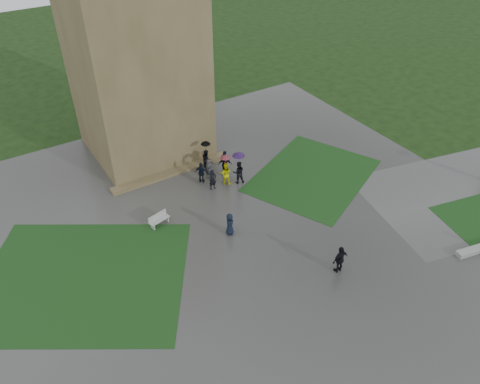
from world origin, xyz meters
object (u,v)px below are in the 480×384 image
tower (132,32)px  pedestrian_near (340,259)px  bench (159,219)px  pedestrian_mid (230,224)px

tower → pedestrian_near: bearing=-78.3°
bench → pedestrian_near: 11.28m
pedestrian_mid → pedestrian_near: (3.50, -5.90, 0.14)m
pedestrian_near → pedestrian_mid: bearing=-61.1°
tower → pedestrian_near: size_ratio=10.20×
tower → bench: (-3.07, -9.06, -8.57)m
pedestrian_mid → bench: bearing=83.1°
pedestrian_near → tower: bearing=-80.0°
tower → pedestrian_mid: tower is taller
tower → bench: tower is taller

